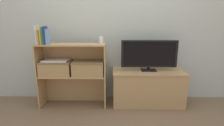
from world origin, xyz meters
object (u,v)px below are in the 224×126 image
tv_stand (148,87)px  storage_basket_right (88,67)px  book_forest (44,36)px  storage_basket_left (56,67)px  baby_monitor (101,40)px  laptop (56,60)px  book_mustard (42,37)px  tv (149,55)px  book_skyblue (48,37)px  book_navy (46,35)px  book_tan (40,37)px  book_ivory (37,35)px

tv_stand → storage_basket_right: storage_basket_right is taller
book_forest → storage_basket_left: 0.47m
baby_monitor → laptop: (-0.66, -0.02, -0.29)m
book_mustard → storage_basket_left: size_ratio=0.45×
tv → book_skyblue: bearing=-175.3°
book_forest → book_mustard: bearing=180.0°
tv_stand → book_mustard: 1.69m
tv_stand → tv: size_ratio=1.30×
baby_monitor → book_mustard: bearing=-176.4°
book_skyblue → baby_monitor: 0.73m
book_navy → storage_basket_left: size_ratio=0.55×
laptop → storage_basket_left: bearing=180.0°
tv_stand → storage_basket_left: size_ratio=2.38×
tv_stand → book_tan: book_tan is taller
book_tan → baby_monitor: size_ratio=1.47×
book_forest → book_skyblue: book_forest is taller
tv_stand → book_navy: (-1.45, -0.12, 0.79)m
book_ivory → storage_basket_right: size_ratio=0.58×
book_ivory → book_tan: (0.03, 0.00, -0.03)m
tv → book_tan: book_tan is taller
book_tan → baby_monitor: book_tan is taller
baby_monitor → storage_basket_left: (-0.66, -0.02, -0.39)m
baby_monitor → laptop: size_ratio=0.38×
book_skyblue → storage_basket_right: 0.69m
storage_basket_right → laptop: laptop is taller
book_navy → tv: bearing=4.6°
book_tan → book_mustard: bearing=0.0°
tv → book_navy: 1.48m
book_navy → storage_basket_right: bearing=3.7°
book_ivory → book_forest: bearing=0.0°
book_forest → book_skyblue: size_ratio=1.12×
laptop → storage_basket_right: bearing=0.0°
book_skyblue → baby_monitor: bearing=4.0°
baby_monitor → storage_basket_left: 0.77m
tv → book_ivory: bearing=-175.8°
tv → book_tan: size_ratio=4.10×
book_navy → baby_monitor: bearing=3.9°
tv_stand → storage_basket_right: 0.95m
book_forest → storage_basket_right: bearing=3.5°
baby_monitor → laptop: 0.72m
tv_stand → baby_monitor: baby_monitor is taller
book_forest → book_navy: 0.03m
book_tan → storage_basket_right: (0.65, 0.04, -0.44)m
book_navy → laptop: size_ratio=0.69×
book_mustard → storage_basket_right: size_ratio=0.45×
book_skyblue → baby_monitor: size_ratio=1.54×
book_tan → baby_monitor: 0.84m
tv_stand → storage_basket_left: (-1.35, -0.08, 0.33)m
tv_stand → storage_basket_right: size_ratio=2.38×
book_mustard → laptop: 0.37m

